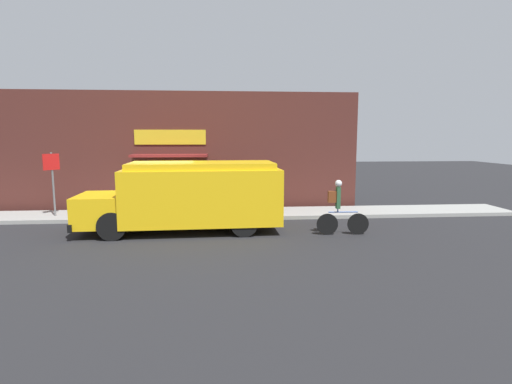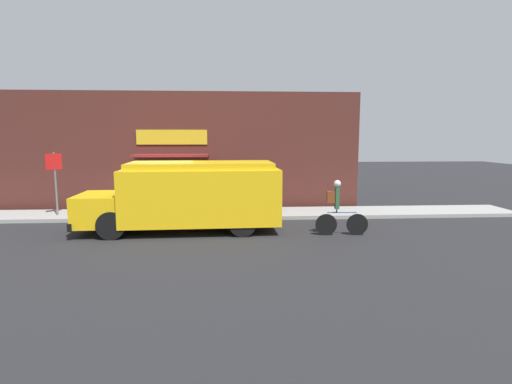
% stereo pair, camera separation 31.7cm
% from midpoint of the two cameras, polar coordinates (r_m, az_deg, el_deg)
% --- Properties ---
extents(ground_plane, '(70.00, 70.00, 0.00)m').
position_cam_midpoint_polar(ground_plane, '(15.17, -14.11, -4.17)').
color(ground_plane, '#232326').
extents(sidewalk, '(28.00, 2.02, 0.14)m').
position_cam_midpoint_polar(sidewalk, '(16.13, -13.55, -3.19)').
color(sidewalk, '#999993').
rests_on(sidewalk, ground_plane).
extents(storefront, '(16.26, 1.07, 4.99)m').
position_cam_midpoint_polar(storefront, '(17.26, -13.08, 5.65)').
color(storefront, '#4C231E').
rests_on(storefront, ground_plane).
extents(school_bus, '(6.54, 2.65, 2.28)m').
position_cam_midpoint_polar(school_bus, '(13.27, -10.01, -0.51)').
color(school_bus, yellow).
rests_on(school_bus, ground_plane).
extents(cyclist, '(1.68, 0.22, 1.76)m').
position_cam_midpoint_polar(cyclist, '(12.90, 11.15, -2.34)').
color(cyclist, black).
rests_on(cyclist, ground_plane).
extents(stop_sign_post, '(0.45, 0.45, 2.40)m').
position_cam_midpoint_polar(stop_sign_post, '(16.78, -27.58, 2.33)').
color(stop_sign_post, slate).
rests_on(stop_sign_post, sidewalk).
extents(trash_bin, '(0.51, 0.51, 0.80)m').
position_cam_midpoint_polar(trash_bin, '(15.88, -1.24, -1.41)').
color(trash_bin, '#38383D').
rests_on(trash_bin, sidewalk).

